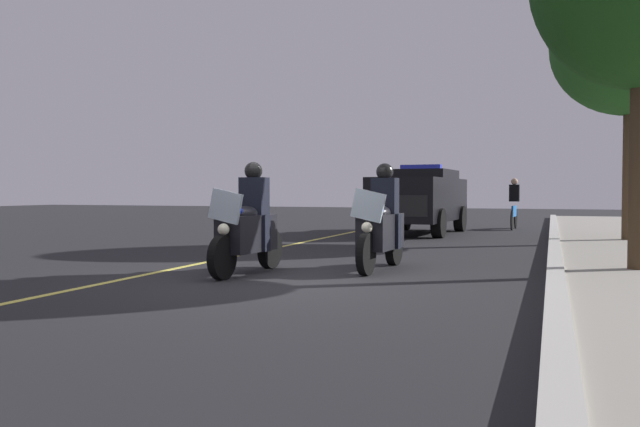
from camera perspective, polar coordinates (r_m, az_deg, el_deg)
name	(u,v)px	position (r m, az deg, el deg)	size (l,w,h in m)	color
ground_plane	(284,280)	(9.34, -3.14, -5.83)	(80.00, 80.00, 0.00)	black
curb_strip	(556,288)	(8.62, 19.90, -6.10)	(48.00, 0.24, 0.15)	#B7B5AD
lane_stripe_center	(151,273)	(10.39, -14.50, -5.08)	(48.00, 0.12, 0.01)	#E0D14C
police_motorcycle_lead_left	(248,228)	(10.06, -6.29, -1.28)	(2.14, 0.60, 1.72)	black
police_motorcycle_lead_right	(381,226)	(10.52, 5.37, -1.13)	(2.14, 0.60, 1.72)	black
police_suv	(420,198)	(19.59, 8.73, 1.36)	(5.00, 2.28, 2.05)	black
cyclist_background	(514,204)	(22.51, 16.58, 0.82)	(1.76, 0.33, 1.69)	black
tree_far_back	(631,45)	(17.67, 25.53, 13.09)	(3.72, 3.72, 6.33)	#4C3823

